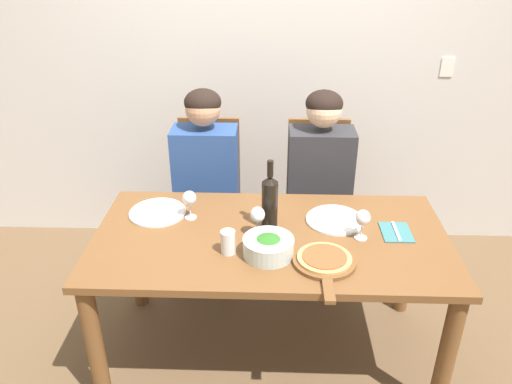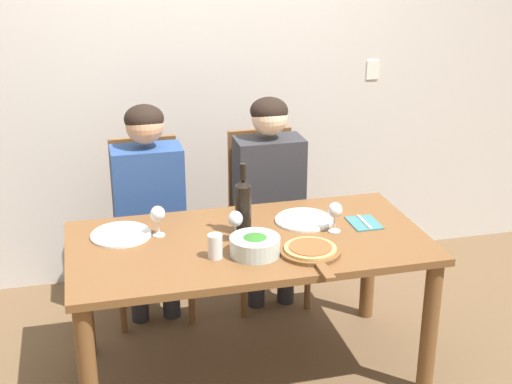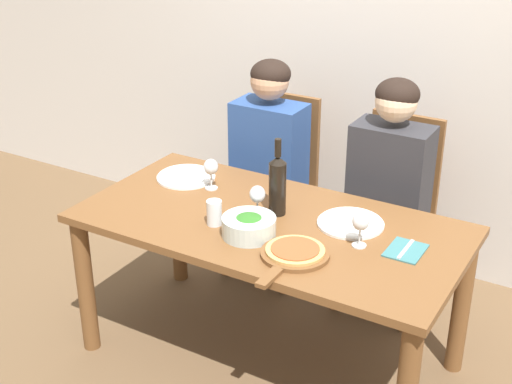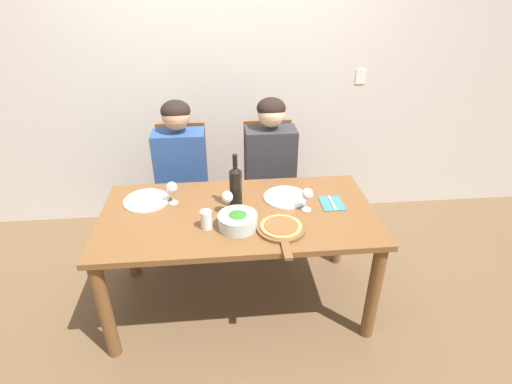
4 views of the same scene
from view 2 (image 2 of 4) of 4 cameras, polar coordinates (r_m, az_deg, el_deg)
name	(u,v)px [view 2 (image 2 of 4)]	position (r m, az deg, el deg)	size (l,w,h in m)	color
ground_plane	(249,370)	(3.72, -0.54, -14.08)	(40.00, 40.00, 0.00)	brown
back_wall	(200,61)	(4.32, -4.52, 10.39)	(10.00, 0.06, 2.70)	silver
dining_table	(249,261)	(3.40, -0.58, -5.51)	(1.68, 0.85, 0.73)	brown
chair_left	(149,222)	(4.10, -8.59, -2.40)	(0.42, 0.42, 1.00)	brown
chair_right	(264,211)	(4.21, 0.67, -1.53)	(0.42, 0.42, 1.00)	brown
person_woman	(149,194)	(3.91, -8.58, -0.14)	(0.47, 0.51, 1.23)	#28282D
person_man	(270,183)	(4.02, 1.11, 0.71)	(0.47, 0.51, 1.23)	#28282D
wine_bottle	(243,205)	(3.37, -1.03, -1.09)	(0.08, 0.08, 0.35)	black
broccoli_bowl	(255,245)	(3.20, -0.09, -4.30)	(0.23, 0.23, 0.09)	silver
dinner_plate_left	(121,234)	(3.45, -10.75, -3.34)	(0.29, 0.29, 0.02)	white
dinner_plate_right	(304,220)	(3.56, 3.85, -2.22)	(0.29, 0.29, 0.02)	white
pizza_on_board	(311,251)	(3.22, 4.41, -4.74)	(0.28, 0.42, 0.04)	brown
wine_glass_left	(158,215)	(3.39, -7.86, -1.86)	(0.07, 0.07, 0.15)	silver
wine_glass_right	(335,212)	(3.42, 6.34, -1.56)	(0.07, 0.07, 0.15)	silver
wine_glass_centre	(235,220)	(3.30, -1.68, -2.26)	(0.07, 0.07, 0.15)	silver
water_tumbler	(215,246)	(3.17, -3.29, -4.36)	(0.07, 0.07, 0.11)	silver
fork_on_napkin	(364,223)	(3.57, 8.65, -2.45)	(0.14, 0.18, 0.01)	#387075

